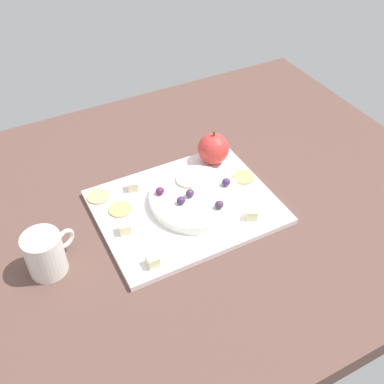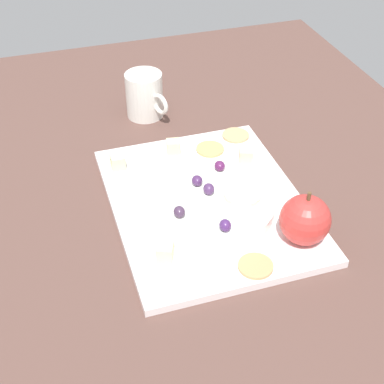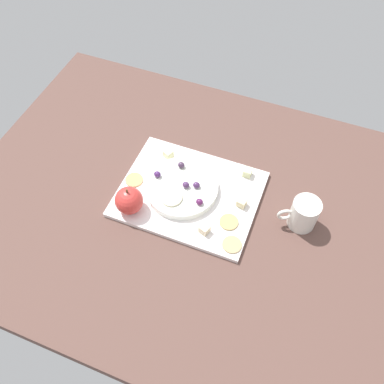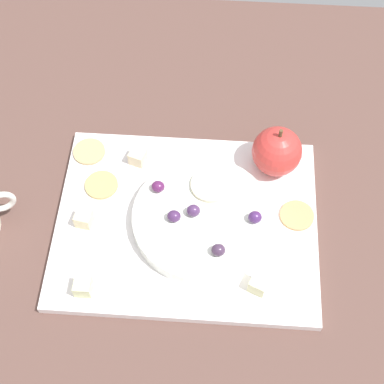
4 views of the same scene
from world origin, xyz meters
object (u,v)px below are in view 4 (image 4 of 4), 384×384
(cheese_cube_2, at_px, (138,157))
(grape_2, at_px, (255,217))
(apple_whole, at_px, (277,151))
(cheese_cube_1, at_px, (83,287))
(cheese_cube_3, at_px, (259,284))
(grape_0, at_px, (158,186))
(cracker_2, at_px, (297,215))
(grape_1, at_px, (174,216))
(apple_slice_0, at_px, (211,185))
(cracker_0, at_px, (101,185))
(serving_dish, at_px, (202,219))
(cheese_cube_0, at_px, (84,219))
(cracker_1, at_px, (89,152))
(platter, at_px, (187,223))
(grape_4, at_px, (193,211))
(grape_3, at_px, (218,250))

(cheese_cube_2, bearing_deg, grape_2, -30.45)
(apple_whole, xyz_separation_m, grape_2, (-0.03, -0.10, -0.01))
(cheese_cube_1, relative_size, cheese_cube_3, 1.00)
(grape_2, bearing_deg, grape_0, 163.34)
(cracker_2, distance_m, grape_1, 0.17)
(grape_0, relative_size, apple_slice_0, 0.33)
(cheese_cube_2, relative_size, apple_slice_0, 0.39)
(apple_whole, relative_size, cheese_cube_3, 3.24)
(cheese_cube_1, xyz_separation_m, cracker_0, (-0.00, 0.16, -0.01))
(serving_dish, distance_m, cheese_cube_3, 0.12)
(cheese_cube_2, height_order, cracker_2, cheese_cube_2)
(apple_whole, height_order, apple_slice_0, apple_whole)
(serving_dish, height_order, cheese_cube_0, cheese_cube_0)
(grape_1, bearing_deg, cheese_cube_3, -35.66)
(cheese_cube_1, xyz_separation_m, apple_slice_0, (0.15, 0.15, 0.01))
(cracker_0, relative_size, cracker_1, 1.00)
(apple_whole, xyz_separation_m, grape_0, (-0.16, -0.06, -0.01))
(grape_1, distance_m, grape_2, 0.11)
(serving_dish, relative_size, cracker_1, 4.03)
(grape_1, bearing_deg, cheese_cube_0, -178.95)
(cracker_2, height_order, apple_slice_0, apple_slice_0)
(platter, bearing_deg, apple_slice_0, 56.06)
(grape_1, bearing_deg, cracker_1, 139.67)
(serving_dish, relative_size, cheese_cube_3, 8.68)
(grape_4, bearing_deg, grape_1, -158.52)
(cracker_1, relative_size, grape_4, 2.58)
(cracker_0, bearing_deg, cheese_cube_3, -32.19)
(serving_dish, xyz_separation_m, cracker_0, (-0.15, 0.05, -0.01))
(grape_0, height_order, apple_slice_0, grape_0)
(cheese_cube_3, xyz_separation_m, cracker_2, (0.05, 0.11, -0.01))
(apple_slice_0, bearing_deg, cracker_2, -13.05)
(cracker_0, bearing_deg, grape_1, -28.24)
(cheese_cube_3, xyz_separation_m, grape_1, (-0.11, 0.08, 0.02))
(grape_4, bearing_deg, cracker_0, 160.06)
(cracker_0, distance_m, grape_2, 0.22)
(grape_0, relative_size, grape_2, 1.00)
(serving_dish, relative_size, grape_2, 10.41)
(grape_1, relative_size, grape_2, 1.00)
(grape_3, bearing_deg, serving_dish, 113.17)
(cheese_cube_3, height_order, cracker_1, cheese_cube_3)
(cheese_cube_0, xyz_separation_m, grape_0, (0.10, 0.05, 0.02))
(grape_4, height_order, apple_slice_0, grape_4)
(cracker_2, bearing_deg, grape_3, -145.32)
(grape_4, relative_size, apple_slice_0, 0.33)
(platter, relative_size, cheese_cube_0, 16.34)
(apple_whole, bearing_deg, grape_4, -137.94)
(cracker_0, height_order, apple_slice_0, apple_slice_0)
(cracker_1, bearing_deg, serving_dish, -31.53)
(cracker_1, distance_m, grape_1, 0.18)
(cheese_cube_0, height_order, apple_slice_0, apple_slice_0)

